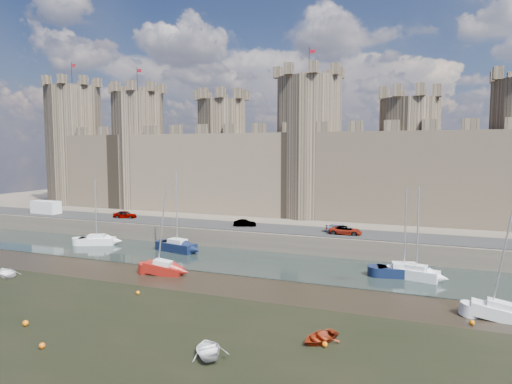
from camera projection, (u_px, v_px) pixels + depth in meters
The scene contains 25 objects.
ground at pixel (112, 335), 33.97m from camera, with size 160.00×160.00×0.00m, color black.
seaweed_patch at pixel (49, 371), 28.41m from camera, with size 70.00×34.00×0.01m, color black.
water_channel at pixel (241, 261), 56.19m from camera, with size 160.00×12.00×0.08m, color black.
quay at pixel (314, 213), 89.42m from camera, with size 160.00×60.00×2.50m, color #4C443A.
road at pixel (268, 228), 65.22m from camera, with size 160.00×7.00×0.10m, color black.
castle at pixel (293, 162), 77.57m from camera, with size 108.50×11.00×29.00m.
car_0 at pixel (125, 215), 74.57m from camera, with size 1.51×3.76×1.28m, color gray.
car_1 at pixel (245, 223), 66.46m from camera, with size 1.15×3.29×1.08m, color gray.
car_2 at pixel (340, 228), 61.79m from camera, with size 1.64×4.03×1.17m, color gray.
car_3 at pixel (346, 231), 60.16m from camera, with size 1.96×4.25×1.18m, color gray.
van at pixel (46, 207), 79.73m from camera, with size 5.25×2.10×2.29m, color silver.
sailboat_0 at pixel (97, 240), 65.64m from camera, with size 5.39×3.82×9.41m.
sailboat_1 at pixel (177, 246), 61.28m from camera, with size 5.73×3.20×10.84m.
sailboat_2 at pixel (416, 273), 48.17m from camera, with size 4.84×2.80×9.81m.
sailboat_3 at pixel (404, 271), 49.03m from camera, with size 5.85×3.19×9.70m.
sailboat_4 at pixel (163, 268), 50.29m from camera, with size 4.44×2.14×10.01m.
sailboat_5 at pixel (500, 311), 36.95m from camera, with size 4.47×1.97×9.43m.
dinghy_2 at pixel (208, 350), 30.54m from camera, with size 2.45×0.71×3.43m, color silver.
dinghy_4 at pixel (320, 338), 32.60m from camera, with size 2.13×0.62×2.98m, color maroon.
dinghy_6 at pixel (7, 273), 49.69m from camera, with size 2.43×0.71×3.41m, color silver.
buoy_1 at pixel (138, 293), 43.35m from camera, with size 0.37×0.37×0.37m, color orange.
buoy_2 at pixel (42, 346), 31.57m from camera, with size 0.44×0.44×0.44m, color #C25008.
buoy_3 at pixel (472, 322), 35.84m from camera, with size 0.42×0.42×0.42m, color #CA6608.
buoy_4 at pixel (25, 323), 35.62m from camera, with size 0.47×0.47×0.47m, color #D36009.
buoy_5 at pixel (325, 344), 31.82m from camera, with size 0.41×0.41×0.41m, color #C14F08.
Camera 1 is at (22.02, -26.60, 13.78)m, focal length 32.00 mm.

